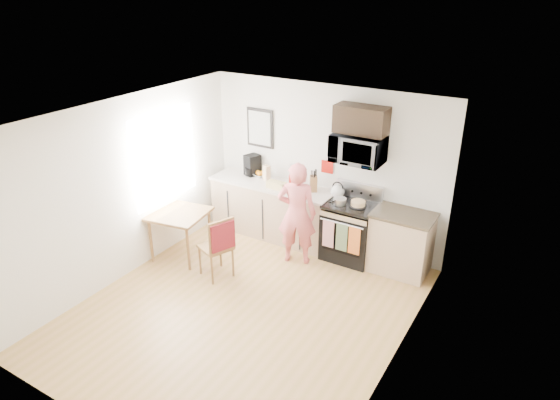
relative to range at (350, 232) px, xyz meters
The scene contains 28 objects.
floor 2.12m from the range, 107.69° to the right, with size 4.60×4.60×0.00m, color #AD8443.
back_wall 1.12m from the range, 152.75° to the left, with size 4.00×0.04×2.60m, color white.
front_wall 4.41m from the range, 98.38° to the right, with size 4.00×0.04×2.60m, color white.
left_wall 3.40m from the range, 143.09° to the right, with size 0.04×4.60×2.60m, color white.
right_wall 2.55m from the range, 55.26° to the right, with size 0.04×4.60×2.60m, color white.
ceiling 3.00m from the range, 107.69° to the right, with size 4.00×4.60×0.04m, color white.
window 3.06m from the range, 155.62° to the right, with size 0.06×1.40×1.50m.
cabinet_left 1.43m from the range, behind, with size 2.10×0.60×0.90m, color tan.
countertop_left 1.51m from the range, behind, with size 2.14×0.64×0.04m, color beige.
cabinet_right 0.80m from the range, ahead, with size 0.84×0.60×0.90m, color tan.
countertop_right 0.93m from the range, ahead, with size 0.88×0.64×0.04m, color black.
range is the anchor object (origin of this frame).
microwave 1.33m from the range, 90.06° to the left, with size 0.76×0.51×0.42m, color silver.
upper_cabinet 1.75m from the range, 90.04° to the left, with size 0.76×0.35×0.40m, color black.
wall_art 2.27m from the range, behind, with size 0.50×0.04×0.65m.
wall_trivet 1.09m from the range, 151.92° to the left, with size 0.20×0.02×0.20m, color #AF170F.
person 0.92m from the range, 141.31° to the right, with size 0.59×0.39×1.62m, color #CB3845.
dining_table 2.64m from the range, 150.07° to the right, with size 0.80×0.80×0.75m.
chair 2.04m from the range, 130.78° to the right, with size 0.57×0.54×0.98m.
knife_block 0.95m from the range, behind, with size 0.11×0.16×0.24m, color brown.
utensil_crock 1.33m from the range, behind, with size 0.12×0.12×0.35m.
fruit_bowl 1.87m from the range, behind, with size 0.29×0.29×0.10m.
milk_carton 1.72m from the range, behind, with size 0.10×0.10×0.25m, color tan.
coffee_maker 2.05m from the range, behind, with size 0.27×0.32×0.35m.
bread_bag 1.38m from the range, behind, with size 0.31×0.15×0.11m, color tan.
cake 0.54m from the range, 21.36° to the right, with size 0.26×0.26×0.09m.
kettle 0.67m from the range, 163.79° to the left, with size 0.21×0.21×0.27m.
pot 0.57m from the range, 139.61° to the right, with size 0.19×0.32×0.10m.
Camera 1 is at (3.21, -4.43, 4.05)m, focal length 32.00 mm.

